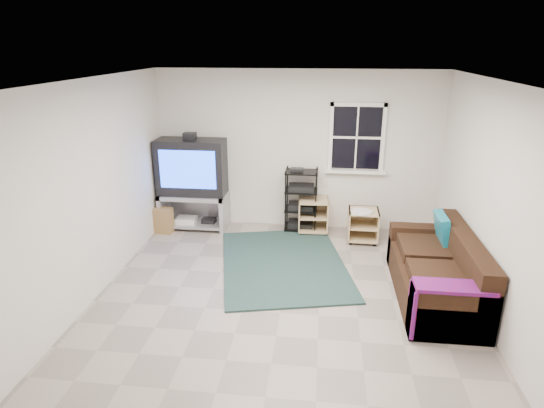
# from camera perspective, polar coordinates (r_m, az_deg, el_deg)

# --- Properties ---
(room) EXTENTS (4.60, 4.62, 4.60)m
(room) POSITION_cam_1_polar(r_m,az_deg,el_deg) (7.43, 10.54, 7.63)
(room) COLOR gray
(room) RESTS_ON ground
(tv_unit) EXTENTS (1.11, 0.55, 1.63)m
(tv_unit) POSITION_cam_1_polar(r_m,az_deg,el_deg) (7.60, -9.96, 3.39)
(tv_unit) COLOR #9B9AA2
(tv_unit) RESTS_ON ground
(av_rack) EXTENTS (0.53, 0.38, 1.06)m
(av_rack) POSITION_cam_1_polar(r_m,az_deg,el_deg) (7.52, 3.65, 0.01)
(av_rack) COLOR black
(av_rack) RESTS_ON ground
(side_table_left) EXTENTS (0.50, 0.50, 0.56)m
(side_table_left) POSITION_cam_1_polar(r_m,az_deg,el_deg) (7.56, 5.19, -1.20)
(side_table_left) COLOR tan
(side_table_left) RESTS_ON ground
(side_table_right) EXTENTS (0.47, 0.50, 0.53)m
(side_table_right) POSITION_cam_1_polar(r_m,az_deg,el_deg) (7.31, 11.32, -2.30)
(side_table_right) COLOR tan
(side_table_right) RESTS_ON ground
(sofa) EXTENTS (0.87, 1.96, 0.90)m
(sofa) POSITION_cam_1_polar(r_m,az_deg,el_deg) (5.96, 20.10, -8.22)
(sofa) COLOR black
(sofa) RESTS_ON ground
(shag_rug) EXTENTS (2.16, 2.64, 0.03)m
(shag_rug) POSITION_cam_1_polar(r_m,az_deg,el_deg) (6.51, 1.46, -7.47)
(shag_rug) COLOR black
(shag_rug) RESTS_ON ground
(paper_bag) EXTENTS (0.32, 0.23, 0.42)m
(paper_bag) POSITION_cam_1_polar(r_m,az_deg,el_deg) (7.71, -13.49, -2.00)
(paper_bag) COLOR olive
(paper_bag) RESTS_ON ground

